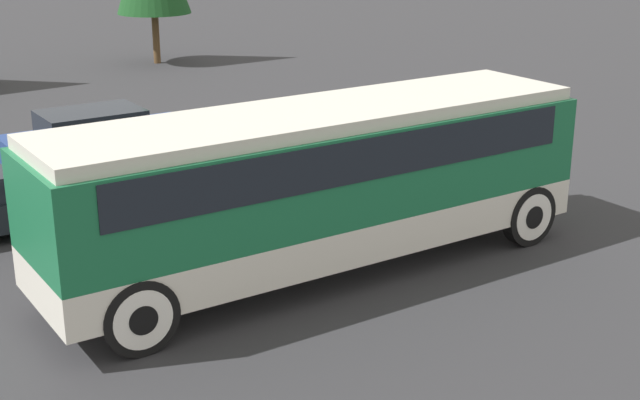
% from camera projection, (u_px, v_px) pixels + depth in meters
% --- Properties ---
extents(ground_plane, '(120.00, 120.00, 0.00)m').
position_uv_depth(ground_plane, '(320.00, 271.00, 16.07)').
color(ground_plane, '#2D2D30').
extents(tour_bus, '(10.08, 2.57, 2.99)m').
position_uv_depth(tour_bus, '(325.00, 173.00, 15.53)').
color(tour_bus, silver).
rests_on(tour_bus, ground_plane).
extents(parked_car_mid, '(4.73, 1.92, 1.39)m').
position_uv_depth(parked_car_mid, '(98.00, 137.00, 22.43)').
color(parked_car_mid, navy).
rests_on(parked_car_mid, ground_plane).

